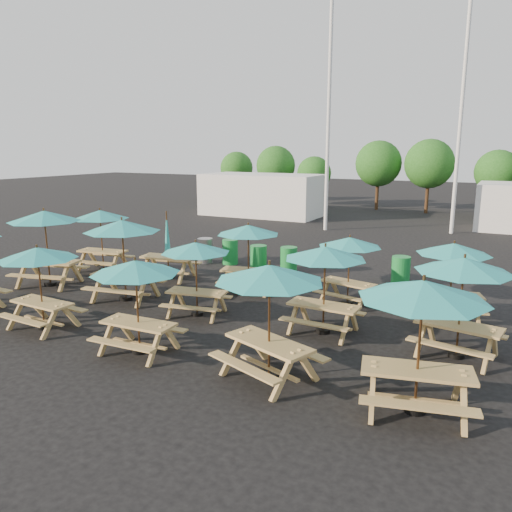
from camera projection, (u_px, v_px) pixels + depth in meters
The scene contains 29 objects.
ground at pixel (234, 300), 15.23m from camera, with size 120.00×120.00×0.00m, color black.
picnic_unit_1 at pixel (45, 220), 16.42m from camera, with size 2.87×2.87×2.57m.
picnic_unit_2 at pixel (100, 218), 18.55m from camera, with size 2.43×2.43×2.32m.
picnic_unit_3 at pixel (38, 258), 12.49m from camera, with size 2.04×2.04×2.15m.
picnic_unit_4 at pixel (122, 230), 14.83m from camera, with size 2.60×2.60×2.49m.
picnic_unit_5 at pixel (168, 251), 17.59m from camera, with size 2.11×1.91×2.41m.
picnic_unit_6 at pixel (136, 272), 10.97m from camera, with size 2.05×2.05×2.17m.
picnic_unit_7 at pixel (196, 252), 13.51m from camera, with size 2.22×2.22×2.09m.
picnic_unit_8 at pixel (248, 234), 15.77m from camera, with size 2.39×2.39×2.20m.
picnic_unit_9 at pixel (269, 280), 9.65m from camera, with size 2.78×2.78×2.39m.
picnic_unit_10 at pixel (325, 258), 12.17m from camera, with size 2.10×2.10×2.24m.
picnic_unit_11 at pixel (350, 246), 14.51m from camera, with size 2.22×2.22×2.04m.
picnic_unit_12 at pixel (423, 298), 8.38m from camera, with size 2.65×2.65×2.43m.
picnic_unit_13 at pixel (464, 271), 10.71m from camera, with size 2.40×2.40×2.29m.
picnic_unit_14 at pixel (454, 253), 13.16m from camera, with size 2.45×2.45×2.13m.
waste_bin_0 at pixel (205, 250), 20.16m from camera, with size 0.62×0.62×0.99m, color gray.
waste_bin_1 at pixel (230, 252), 19.91m from camera, with size 0.62×0.62×0.99m, color #178133.
waste_bin_2 at pixel (259, 258), 18.72m from camera, with size 0.62×0.62×0.99m, color #178133.
waste_bin_3 at pixel (289, 260), 18.41m from camera, with size 0.62×0.62×0.99m, color #178133.
waste_bin_4 at pixel (401, 271), 16.82m from camera, with size 0.62×0.62×0.99m, color #178133.
mast_0 at pixel (328, 121), 27.01m from camera, with size 0.20×0.20×12.00m, color silver.
mast_1 at pixel (461, 119), 25.85m from camera, with size 0.20×0.20×12.00m, color silver.
event_tent_0 at pixel (262, 195), 34.15m from camera, with size 8.00×4.00×2.80m, color silver.
tree_0 at pixel (237, 168), 42.85m from camera, with size 2.80×2.80×4.24m.
tree_1 at pixel (276, 166), 39.68m from camera, with size 3.11×3.11×4.72m.
tree_2 at pixel (314, 174), 38.08m from camera, with size 2.59×2.59×3.93m.
tree_3 at pixel (379, 164), 36.77m from camera, with size 3.36×3.36×5.09m.
tree_4 at pixel (429, 164), 34.73m from camera, with size 3.41×3.41×5.17m.
tree_5 at pixel (497, 172), 33.26m from camera, with size 2.94×2.94×4.45m.
Camera 1 is at (7.28, -12.66, 4.57)m, focal length 35.00 mm.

